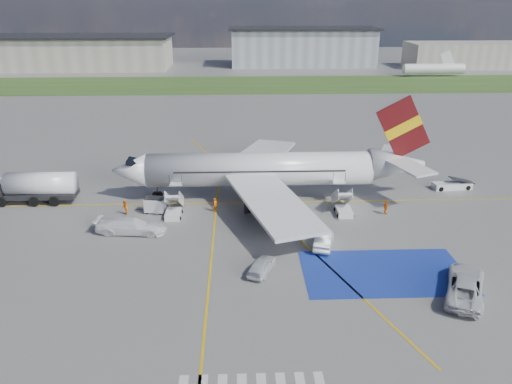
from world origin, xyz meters
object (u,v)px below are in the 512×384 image
at_px(van_white_a, 466,282).
at_px(airliner, 272,169).
at_px(car_silver_a, 262,265).
at_px(car_silver_b, 324,239).
at_px(belt_loader, 452,186).
at_px(fuel_tanker, 30,190).
at_px(gpu_cart, 155,206).
at_px(van_white_b, 131,224).

bearing_deg(van_white_a, airliner, -31.54).
distance_m(car_silver_a, car_silver_b, 7.68).
bearing_deg(belt_loader, car_silver_a, -147.19).
xyz_separation_m(car_silver_a, van_white_a, (16.01, -3.98, 0.43)).
distance_m(fuel_tanker, van_white_a, 46.66).
bearing_deg(gpu_cart, car_silver_a, -40.33).
height_order(belt_loader, car_silver_b, belt_loader).
height_order(gpu_cart, belt_loader, gpu_cart).
bearing_deg(airliner, gpu_cart, -161.46).
xyz_separation_m(airliner, belt_loader, (22.48, 1.62, -3.02)).
relative_size(belt_loader, car_silver_a, 1.32).
distance_m(fuel_tanker, car_silver_a, 30.77).
height_order(airliner, fuel_tanker, airliner).
bearing_deg(car_silver_a, van_white_a, -170.53).
xyz_separation_m(car_silver_b, van_white_a, (9.86, -8.59, 0.36)).
bearing_deg(van_white_b, car_silver_a, -115.97).
relative_size(gpu_cart, car_silver_b, 0.53).
bearing_deg(belt_loader, van_white_a, -115.44).
xyz_separation_m(van_white_a, van_white_b, (-28.74, 12.11, -0.06)).
bearing_deg(gpu_cart, fuel_tanker, 176.08).
relative_size(fuel_tanker, belt_loader, 2.05).
xyz_separation_m(gpu_cart, car_silver_b, (17.22, -8.60, -0.07)).
distance_m(fuel_tanker, gpu_cart, 15.15).
distance_m(car_silver_b, van_white_a, 13.08).
distance_m(car_silver_a, van_white_a, 16.50).
xyz_separation_m(fuel_tanker, car_silver_a, (25.79, -16.77, -0.84)).
xyz_separation_m(airliner, van_white_b, (-14.78, -9.48, -2.35)).
distance_m(car_silver_a, van_white_b, 15.11).
distance_m(belt_loader, van_white_a, 24.73).
bearing_deg(car_silver_b, car_silver_a, 52.92).
height_order(belt_loader, van_white_a, van_white_a).
bearing_deg(van_white_b, car_silver_b, -93.97).
bearing_deg(fuel_tanker, van_white_b, -33.46).
relative_size(car_silver_b, van_white_b, 0.84).
xyz_separation_m(fuel_tanker, gpu_cart, (14.71, -3.56, -0.70)).
xyz_separation_m(fuel_tanker, van_white_b, (13.06, -8.64, -0.47)).
xyz_separation_m(belt_loader, car_silver_b, (-18.38, -14.61, 0.36)).
relative_size(gpu_cart, van_white_a, 0.40).
bearing_deg(car_silver_b, fuel_tanker, -4.81).
height_order(gpu_cart, car_silver_a, gpu_cart).
distance_m(gpu_cart, belt_loader, 36.11).
relative_size(airliner, car_silver_b, 8.29).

